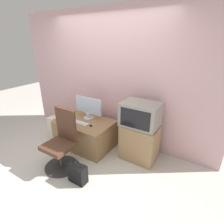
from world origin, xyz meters
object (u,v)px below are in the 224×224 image
at_px(book, 48,144).
at_px(office_chair, 62,145).
at_px(crt_tv, 140,114).
at_px(handbag, 78,173).
at_px(main_monitor, 88,108).
at_px(keyboard, 80,123).
at_px(mouse, 91,125).
at_px(cardboard_box_lower, 55,133).

bearing_deg(book, office_chair, -19.23).
relative_size(crt_tv, handbag, 1.59).
bearing_deg(office_chair, main_monitor, 96.79).
height_order(keyboard, book, keyboard).
xyz_separation_m(office_chair, handbag, (0.47, -0.16, -0.26)).
relative_size(mouse, office_chair, 0.06).
distance_m(main_monitor, crt_tv, 1.10).
xyz_separation_m(office_chair, cardboard_box_lower, (-0.84, 0.54, -0.29)).
height_order(main_monitor, cardboard_box_lower, main_monitor).
bearing_deg(keyboard, cardboard_box_lower, -176.89).
bearing_deg(cardboard_box_lower, crt_tv, 11.13).
bearing_deg(book, handbag, -19.13).
distance_m(mouse, office_chair, 0.63).
relative_size(cardboard_box_lower, book, 1.52).
relative_size(main_monitor, handbag, 1.57).
bearing_deg(mouse, office_chair, -105.52).
distance_m(keyboard, office_chair, 0.61).
bearing_deg(handbag, book, 160.87).
bearing_deg(mouse, handbag, -67.66).
bearing_deg(cardboard_box_lower, book, -73.52).
bearing_deg(main_monitor, book, -137.97).
relative_size(office_chair, handbag, 2.56).
distance_m(handbag, book, 1.31).
height_order(mouse, cardboard_box_lower, mouse).
bearing_deg(handbag, crt_tv, 63.72).
bearing_deg(keyboard, crt_tv, 16.40).
height_order(office_chair, cardboard_box_lower, office_chair).
relative_size(keyboard, book, 2.18).
bearing_deg(cardboard_box_lower, office_chair, -32.90).
height_order(cardboard_box_lower, handbag, handbag).
height_order(keyboard, handbag, keyboard).
xyz_separation_m(mouse, cardboard_box_lower, (-1.00, -0.04, -0.44)).
bearing_deg(mouse, keyboard, -179.32).
relative_size(keyboard, handbag, 0.90).
height_order(office_chair, handbag, office_chair).
bearing_deg(office_chair, handbag, -18.96).
bearing_deg(handbag, mouse, 112.34).
height_order(handbag, book, handbag).
bearing_deg(keyboard, book, -154.31).
distance_m(crt_tv, handbag, 1.38).
height_order(crt_tv, cardboard_box_lower, crt_tv).
bearing_deg(office_chair, keyboard, 99.01).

